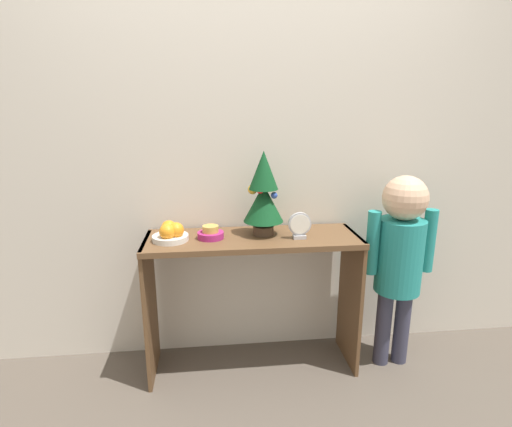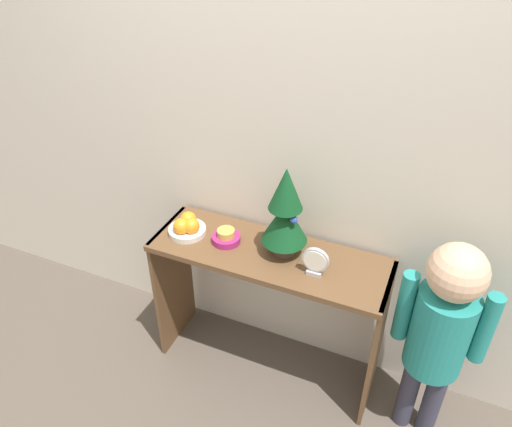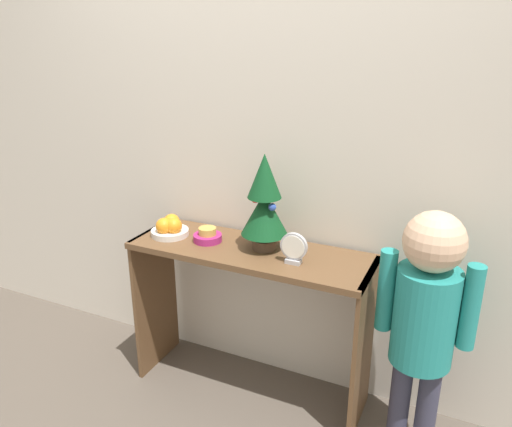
{
  "view_description": "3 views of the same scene",
  "coord_description": "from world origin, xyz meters",
  "px_view_note": "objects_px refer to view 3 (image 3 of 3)",
  "views": [
    {
      "loc": [
        -0.21,
        -1.84,
        1.48
      ],
      "look_at": [
        0.01,
        0.17,
        0.93
      ],
      "focal_mm": 28.0,
      "sensor_mm": 36.0,
      "label": 1
    },
    {
      "loc": [
        0.68,
        -1.53,
        2.3
      ],
      "look_at": [
        -0.06,
        0.17,
        1.02
      ],
      "focal_mm": 35.0,
      "sensor_mm": 36.0,
      "label": 2
    },
    {
      "loc": [
        0.94,
        -1.74,
        1.76
      ],
      "look_at": [
        0.03,
        0.2,
        0.98
      ],
      "focal_mm": 35.0,
      "sensor_mm": 36.0,
      "label": 3
    }
  ],
  "objects_px": {
    "fruit_bowl": "(170,228)",
    "child_figure": "(426,309)",
    "desk_clock": "(294,249)",
    "mini_tree": "(264,202)",
    "singing_bowl": "(208,236)"
  },
  "relations": [
    {
      "from": "child_figure",
      "to": "fruit_bowl",
      "type": "bearing_deg",
      "value": 178.19
    },
    {
      "from": "mini_tree",
      "to": "child_figure",
      "type": "relative_size",
      "value": 0.41
    },
    {
      "from": "fruit_bowl",
      "to": "desk_clock",
      "type": "height_order",
      "value": "desk_clock"
    },
    {
      "from": "fruit_bowl",
      "to": "desk_clock",
      "type": "xyz_separation_m",
      "value": [
        0.68,
        -0.04,
        0.03
      ]
    },
    {
      "from": "mini_tree",
      "to": "desk_clock",
      "type": "distance_m",
      "value": 0.26
    },
    {
      "from": "fruit_bowl",
      "to": "singing_bowl",
      "type": "bearing_deg",
      "value": 4.52
    },
    {
      "from": "mini_tree",
      "to": "fruit_bowl",
      "type": "xyz_separation_m",
      "value": [
        -0.49,
        -0.05,
        -0.19
      ]
    },
    {
      "from": "desk_clock",
      "to": "mini_tree",
      "type": "bearing_deg",
      "value": 153.61
    },
    {
      "from": "mini_tree",
      "to": "singing_bowl",
      "type": "bearing_deg",
      "value": -173.33
    },
    {
      "from": "fruit_bowl",
      "to": "singing_bowl",
      "type": "xyz_separation_m",
      "value": [
        0.21,
        0.02,
        -0.02
      ]
    },
    {
      "from": "mini_tree",
      "to": "desk_clock",
      "type": "height_order",
      "value": "mini_tree"
    },
    {
      "from": "child_figure",
      "to": "desk_clock",
      "type": "bearing_deg",
      "value": -179.89
    },
    {
      "from": "fruit_bowl",
      "to": "child_figure",
      "type": "height_order",
      "value": "child_figure"
    },
    {
      "from": "fruit_bowl",
      "to": "singing_bowl",
      "type": "height_order",
      "value": "fruit_bowl"
    },
    {
      "from": "fruit_bowl",
      "to": "mini_tree",
      "type": "bearing_deg",
      "value": 5.77
    }
  ]
}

